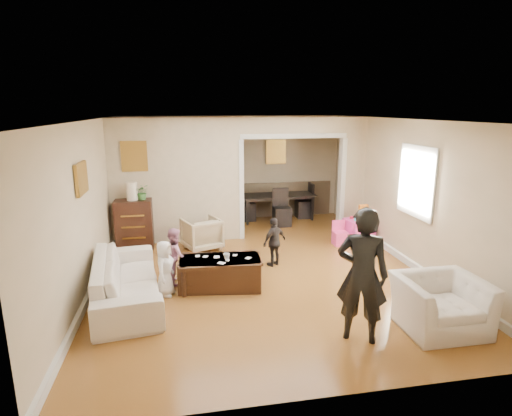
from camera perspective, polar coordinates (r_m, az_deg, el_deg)
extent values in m
plane|color=#AD6D2C|center=(7.51, 0.27, -8.16)|extent=(7.00, 7.00, 0.00)
cube|color=beige|center=(8.78, -10.77, 3.64)|extent=(2.75, 0.18, 2.60)
cube|color=beige|center=(9.55, 13.05, 4.32)|extent=(0.55, 0.18, 2.60)
cube|color=beige|center=(8.98, 5.19, 11.26)|extent=(2.22, 0.18, 0.35)
cube|color=white|center=(7.70, 21.31, 3.43)|extent=(0.03, 0.95, 1.10)
cube|color=brown|center=(8.66, -16.44, 6.86)|extent=(0.45, 0.03, 0.55)
cube|color=brown|center=(6.49, -22.92, 3.78)|extent=(0.03, 0.55, 0.40)
cube|color=brown|center=(10.62, 2.75, 7.75)|extent=(0.45, 0.03, 0.55)
imported|color=silver|center=(6.47, -17.44, -9.35)|extent=(1.18, 2.38, 0.67)
imported|color=tan|center=(8.42, -7.48, -3.52)|extent=(0.89, 0.90, 0.64)
imported|color=silver|center=(5.94, 24.07, -12.01)|extent=(1.04, 0.91, 0.68)
cube|color=#361810|center=(8.72, -16.43, -2.15)|extent=(0.73, 0.41, 1.00)
cylinder|color=#FFEDCF|center=(8.57, -16.73, 2.23)|extent=(0.22, 0.22, 0.36)
imported|color=#3D7433|center=(8.55, -15.39, 2.14)|extent=(0.28, 0.24, 0.31)
cube|color=#3B2113|center=(6.68, -4.94, -8.88)|extent=(1.35, 0.80, 0.48)
imported|color=beige|center=(6.54, -4.07, -6.67)|extent=(0.12, 0.12, 0.10)
cube|color=#FF43B2|center=(9.06, 13.98, -3.09)|extent=(0.59, 0.59, 0.49)
cube|color=yellow|center=(9.09, 14.56, -0.47)|extent=(0.21, 0.10, 0.30)
cylinder|color=#29D1C5|center=(8.89, 13.63, -1.45)|extent=(0.08, 0.08, 0.08)
cube|color=red|center=(9.04, 13.07, -1.28)|extent=(0.10, 0.09, 0.05)
imported|color=silver|center=(8.90, 14.69, -1.59)|extent=(0.27, 0.27, 0.06)
imported|color=black|center=(10.62, 2.76, 0.25)|extent=(1.95, 1.19, 0.66)
imported|color=black|center=(5.17, 14.42, -8.94)|extent=(0.73, 0.65, 1.69)
imported|color=white|center=(6.46, -12.45, -8.14)|extent=(0.39, 0.49, 0.86)
imported|color=#CC7F9C|center=(6.86, -11.09, -6.48)|extent=(0.44, 0.51, 0.92)
imported|color=black|center=(7.46, 2.56, -4.67)|extent=(0.56, 0.47, 0.90)
cube|color=white|center=(6.72, -2.92, -6.51)|extent=(0.08, 0.09, 0.00)
cube|color=white|center=(6.70, -6.98, -6.65)|extent=(0.10, 0.11, 0.00)
cube|color=white|center=(6.59, -1.09, -6.91)|extent=(0.12, 0.12, 0.00)
cube|color=white|center=(6.52, -3.95, -7.17)|extent=(0.06, 0.08, 0.00)
cube|color=white|center=(6.74, -8.04, -6.57)|extent=(0.07, 0.09, 0.00)
cube|color=white|center=(6.67, -5.43, -6.72)|extent=(0.10, 0.11, 0.00)
cube|color=white|center=(6.40, -4.79, -7.58)|extent=(0.14, 0.13, 0.00)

